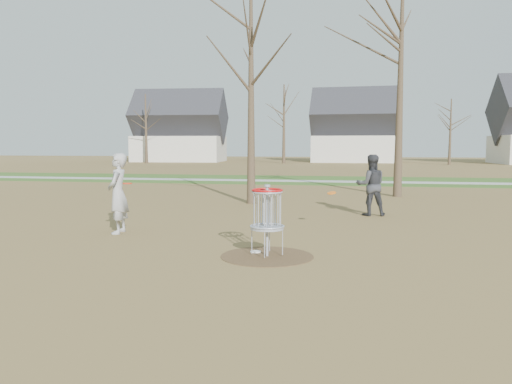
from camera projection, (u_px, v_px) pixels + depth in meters
ground at (267, 256)px, 9.62m from camera, size 160.00×160.00×0.00m
green_band at (324, 180)px, 30.16m from camera, size 160.00×8.00×0.01m
footpath at (323, 181)px, 29.18m from camera, size 160.00×1.50×0.01m
dirt_circle at (267, 256)px, 9.62m from camera, size 1.80×1.80×0.01m
player_standing at (118, 193)px, 12.04m from camera, size 0.57×0.77×1.95m
player_throwing at (371, 185)px, 15.10m from camera, size 1.00×0.83×1.86m
disc_grounded at (256, 252)px, 9.96m from camera, size 0.22×0.22×0.02m
discs_in_play at (238, 189)px, 12.28m from camera, size 4.97×1.98×0.37m
disc_golf_basket at (267, 209)px, 9.53m from camera, size 0.64×0.64×1.35m
bare_trees at (354, 108)px, 43.80m from camera, size 52.62×44.98×9.00m
houses_row at (374, 133)px, 59.91m from camera, size 56.51×10.01×7.26m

